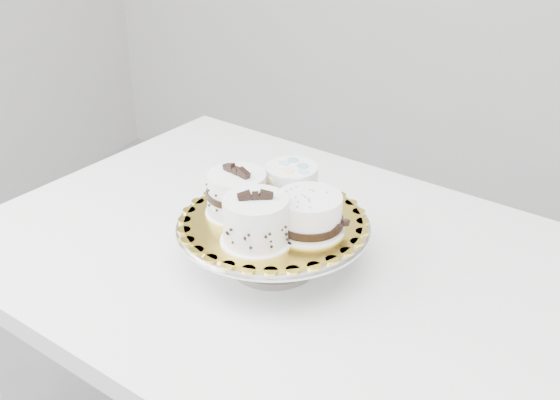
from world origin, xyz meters
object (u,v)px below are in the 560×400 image
at_px(cake_dots, 292,184).
at_px(table, 304,295).
at_px(cake_board, 273,221).
at_px(cake_ribbon, 309,214).
at_px(cake_stand, 273,236).
at_px(cake_banded, 237,195).
at_px(cake_swirl, 256,221).

bearing_deg(cake_dots, table, -17.10).
relative_size(table, cake_dots, 11.39).
height_order(table, cake_board, cake_board).
relative_size(table, cake_ribbon, 9.96).
relative_size(cake_stand, cake_banded, 2.64).
bearing_deg(cake_swirl, cake_board, 62.00).
height_order(cake_stand, cake_banded, cake_banded).
relative_size(cake_banded, cake_dots, 1.05).
bearing_deg(cake_swirl, cake_banded, 104.00).
bearing_deg(cake_dots, cake_board, -67.41).
xyz_separation_m(cake_banded, cake_ribbon, (0.14, 0.00, -0.00)).
xyz_separation_m(cake_dots, cake_ribbon, (0.07, -0.08, -0.01)).
relative_size(cake_swirl, cake_banded, 1.15).
relative_size(cake_banded, cake_ribbon, 0.92).
xyz_separation_m(cake_board, cake_ribbon, (0.07, -0.00, 0.03)).
relative_size(cake_stand, cake_ribbon, 2.43).
bearing_deg(cake_swirl, cake_dots, 60.42).
bearing_deg(cake_banded, cake_stand, 20.40).
height_order(table, cake_ribbon, cake_ribbon).
distance_m(table, cake_swirl, 0.24).
height_order(table, cake_banded, cake_banded).
height_order(cake_stand, cake_swirl, cake_swirl).
xyz_separation_m(cake_stand, cake_banded, (-0.07, -0.00, 0.07)).
xyz_separation_m(cake_stand, cake_swirl, (0.01, -0.07, 0.07)).
distance_m(cake_stand, cake_board, 0.03).
height_order(cake_swirl, cake_dots, cake_swirl).
xyz_separation_m(cake_board, cake_banded, (-0.07, -0.00, 0.04)).
height_order(cake_stand, cake_ribbon, cake_ribbon).
bearing_deg(cake_board, cake_stand, 143.13).
distance_m(table, cake_board, 0.18).
bearing_deg(cake_stand, cake_board, -36.87).
distance_m(cake_stand, cake_ribbon, 0.09).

